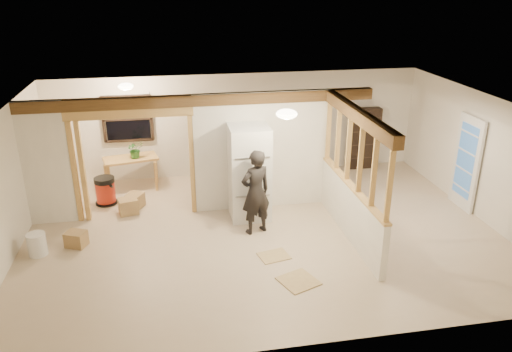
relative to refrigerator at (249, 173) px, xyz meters
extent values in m
cube|color=#C2AC90|center=(0.13, -0.75, -0.97)|extent=(9.00, 6.50, 0.01)
cube|color=white|center=(0.13, -0.75, 1.54)|extent=(9.00, 6.50, 0.01)
cube|color=white|center=(0.13, 2.50, 0.29)|extent=(9.00, 0.01, 2.50)
cube|color=white|center=(0.13, -4.00, 0.29)|extent=(9.00, 0.01, 2.50)
cube|color=white|center=(-4.37, -0.75, 0.29)|extent=(0.01, 6.50, 2.50)
cube|color=white|center=(4.63, -0.75, 0.29)|extent=(0.01, 6.50, 2.50)
cube|color=white|center=(-3.92, 0.45, 0.29)|extent=(0.90, 0.12, 2.50)
cube|color=white|center=(0.33, 0.45, 0.29)|extent=(2.80, 0.12, 2.50)
cube|color=tan|center=(-2.27, 0.45, 0.14)|extent=(2.46, 0.14, 2.20)
cube|color=brown|center=(-0.87, 0.45, 1.42)|extent=(7.00, 0.18, 0.22)
cube|color=brown|center=(1.73, -1.15, 1.42)|extent=(0.18, 3.30, 0.22)
cube|color=white|center=(1.73, -1.15, -0.46)|extent=(0.12, 3.20, 1.00)
cube|color=tan|center=(1.73, -1.15, 0.70)|extent=(0.14, 3.20, 1.32)
cube|color=black|center=(-2.47, 2.42, 0.59)|extent=(1.12, 0.10, 1.10)
cube|color=white|center=(4.55, -0.35, 0.04)|extent=(0.12, 0.86, 2.00)
ellipsoid|color=#FFEABF|center=(0.43, -1.25, 1.52)|extent=(0.36, 0.36, 0.16)
ellipsoid|color=#FFEABF|center=(-2.37, 1.55, 1.52)|extent=(0.32, 0.32, 0.14)
ellipsoid|color=#FFD88C|center=(-1.87, 0.85, 1.22)|extent=(0.07, 0.07, 0.07)
cube|color=white|center=(0.00, 0.00, 0.00)|extent=(0.79, 0.77, 1.93)
imported|color=black|center=(0.00, -0.70, -0.12)|extent=(0.71, 0.59, 1.68)
cube|color=tan|center=(-2.45, 1.94, -0.58)|extent=(1.30, 0.84, 0.76)
imported|color=#2D5320|center=(-2.32, 1.91, 0.00)|extent=(0.46, 0.44, 0.41)
cylinder|color=#B32716|center=(-2.98, 1.15, -0.65)|extent=(0.52, 0.52, 0.62)
cube|color=black|center=(3.35, 2.29, -0.18)|extent=(0.78, 0.26, 1.57)
cylinder|color=white|center=(-3.97, -0.86, -0.76)|extent=(0.41, 0.41, 0.42)
cube|color=#A07D4D|center=(-2.48, 0.58, -0.80)|extent=(0.44, 0.40, 0.32)
cube|color=#A07D4D|center=(-2.35, 0.87, -0.81)|extent=(0.43, 0.43, 0.30)
cube|color=#A07D4D|center=(-3.35, -0.66, -0.82)|extent=(0.44, 0.40, 0.29)
cube|color=tan|center=(0.39, -2.52, -0.95)|extent=(0.73, 0.73, 0.02)
cube|color=tan|center=(0.16, -1.67, -0.95)|extent=(0.59, 0.51, 0.02)
camera|label=1|loc=(-1.53, -9.19, 3.67)|focal=35.00mm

